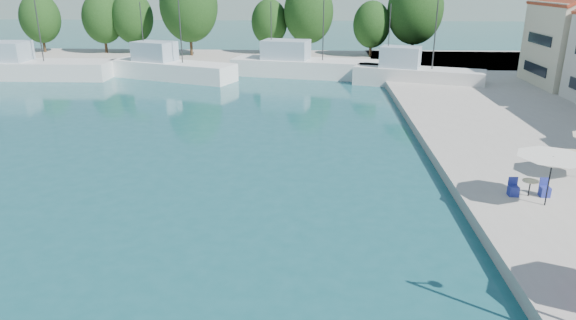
# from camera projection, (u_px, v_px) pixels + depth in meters

# --- Properties ---
(quay_far) EXTENTS (90.00, 16.00, 0.60)m
(quay_far) POSITION_uv_depth(u_px,v_px,m) (260.00, 60.00, 65.16)
(quay_far) COLOR #A8A298
(quay_far) RESTS_ON ground
(trawler_01) EXTENTS (17.76, 4.84, 10.20)m
(trawler_01) POSITION_uv_depth(u_px,v_px,m) (24.00, 68.00, 54.86)
(trawler_01) COLOR silver
(trawler_01) RESTS_ON ground
(trawler_02) EXTENTS (14.39, 8.42, 10.20)m
(trawler_02) POSITION_uv_depth(u_px,v_px,m) (169.00, 68.00, 54.46)
(trawler_02) COLOR white
(trawler_02) RESTS_ON ground
(trawler_03) EXTENTS (16.95, 7.47, 10.20)m
(trawler_03) POSITION_uv_depth(u_px,v_px,m) (304.00, 66.00, 55.95)
(trawler_03) COLOR white
(trawler_03) RESTS_ON ground
(trawler_04) EXTENTS (12.85, 6.89, 10.20)m
(trawler_04) POSITION_uv_depth(u_px,v_px,m) (415.00, 75.00, 50.50)
(trawler_04) COLOR silver
(trawler_04) RESTS_ON ground
(tree_01) EXTENTS (5.27, 5.27, 7.80)m
(tree_01) POSITION_uv_depth(u_px,v_px,m) (40.00, 18.00, 69.15)
(tree_01) COLOR #3F2B19
(tree_01) RESTS_ON quay_far
(tree_02) EXTENTS (5.38, 5.38, 7.97)m
(tree_02) POSITION_uv_depth(u_px,v_px,m) (103.00, 18.00, 68.33)
(tree_02) COLOR #3F2B19
(tree_02) RESTS_ON quay_far
(tree_03) EXTENTS (5.44, 5.44, 8.05)m
(tree_03) POSITION_uv_depth(u_px,v_px,m) (132.00, 18.00, 68.15)
(tree_03) COLOR #3F2B19
(tree_03) RESTS_ON quay_far
(tree_04) EXTENTS (7.35, 7.35, 10.88)m
(tree_04) POSITION_uv_depth(u_px,v_px,m) (189.00, 6.00, 65.26)
(tree_04) COLOR #3F2B19
(tree_04) RESTS_ON quay_far
(tree_05) EXTENTS (4.78, 4.78, 7.08)m
(tree_05) POSITION_uv_depth(u_px,v_px,m) (269.00, 22.00, 67.82)
(tree_05) COLOR #3F2B19
(tree_05) RESTS_ON quay_far
(tree_06) EXTENTS (6.37, 6.37, 9.44)m
(tree_06) POSITION_uv_depth(u_px,v_px,m) (309.00, 12.00, 65.99)
(tree_06) COLOR #3F2B19
(tree_06) RESTS_ON quay_far
(tree_07) EXTENTS (4.71, 4.71, 6.97)m
(tree_07) POSITION_uv_depth(u_px,v_px,m) (372.00, 25.00, 65.06)
(tree_07) COLOR #3F2B19
(tree_07) RESTS_ON quay_far
(tree_08) EXTENTS (6.90, 6.90, 10.22)m
(tree_08) POSITION_uv_depth(u_px,v_px,m) (415.00, 9.00, 63.77)
(tree_08) COLOR #3F2B19
(tree_08) RESTS_ON quay_far
(umbrella_white) EXTENTS (3.03, 3.03, 2.26)m
(umbrella_white) POSITION_uv_depth(u_px,v_px,m) (552.00, 162.00, 21.81)
(umbrella_white) COLOR black
(umbrella_white) RESTS_ON quay_right
(cafe_table_02) EXTENTS (1.82, 0.70, 0.76)m
(cafe_table_02) POSITION_uv_depth(u_px,v_px,m) (529.00, 190.00, 23.34)
(cafe_table_02) COLOR black
(cafe_table_02) RESTS_ON quay_right
(cafe_table_03) EXTENTS (1.82, 0.70, 0.76)m
(cafe_table_03) POSITION_uv_depth(u_px,v_px,m) (572.00, 159.00, 27.37)
(cafe_table_03) COLOR black
(cafe_table_03) RESTS_ON quay_right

